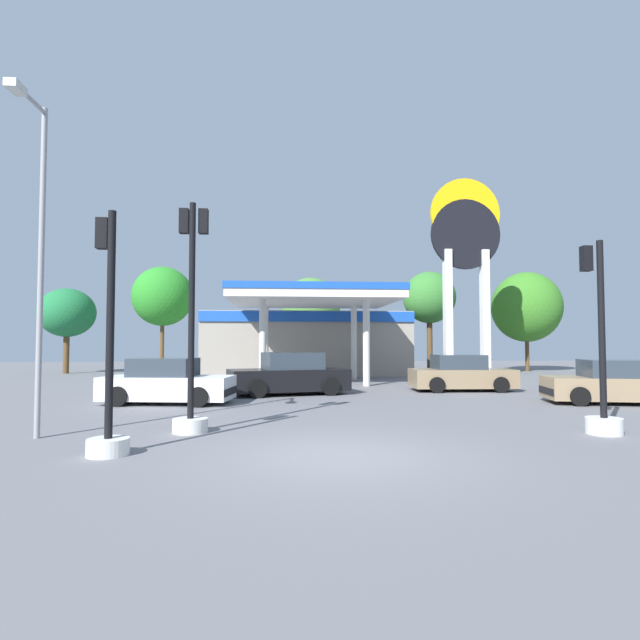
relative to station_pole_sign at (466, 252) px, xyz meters
name	(u,v)px	position (x,y,z in m)	size (l,w,h in m)	color
ground_plane	(336,455)	(-9.40, -18.66, -7.15)	(90.00, 90.00, 0.00)	slate
gas_station	(306,339)	(-8.87, 3.51, -4.95)	(12.46, 13.69, 4.61)	gray
station_pole_sign	(466,252)	(0.00, 0.00, 0.00)	(3.99, 0.56, 11.34)	white
car_0	(461,374)	(-2.93, -7.15, -6.48)	(4.24, 2.03, 1.50)	black
car_1	(289,375)	(-10.10, -8.05, -6.42)	(4.86, 2.95, 1.62)	black
car_2	(611,384)	(0.41, -11.84, -6.50)	(4.28, 2.48, 1.44)	black
car_3	(167,383)	(-14.13, -10.71, -6.48)	(4.37, 2.35, 1.49)	black
traffic_signal_0	(601,384)	(-3.35, -17.04, -6.06)	(0.76, 0.76, 4.28)	silver
traffic_signal_1	(191,354)	(-12.42, -16.13, -5.40)	(0.78, 0.78, 5.19)	silver
traffic_signal_2	(108,384)	(-13.49, -18.37, -5.89)	(0.73, 0.73, 4.40)	silver
tree_0	(67,313)	(-24.32, 6.24, -3.23)	(3.55, 3.55, 5.52)	brown
tree_1	(163,297)	(-18.31, 6.56, -2.08)	(3.99, 3.99, 7.05)	brown
tree_2	(311,306)	(-8.31, 8.57, -2.55)	(4.27, 4.27, 6.68)	brown
tree_3	(429,298)	(-0.12, 6.75, -2.04)	(3.64, 3.64, 6.95)	brown
tree_4	(526,307)	(6.77, 6.52, -2.66)	(4.77, 4.77, 6.95)	brown
corner_streetlamp	(37,236)	(-15.50, -16.83, -2.92)	(0.24, 1.48, 7.06)	gray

